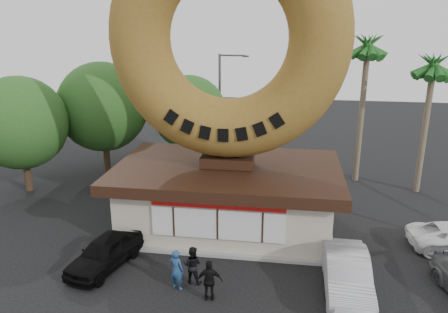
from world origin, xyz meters
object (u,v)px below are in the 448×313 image
person_center (192,265)px  person_right (210,281)px  car_silver (347,275)px  person_left (176,270)px  car_black (105,252)px  donut_shop (227,194)px  street_lamp (222,104)px  giant_donut (228,39)px

person_center → person_right: bearing=134.9°
person_right → car_silver: (5.20, 1.29, -0.05)m
person_left → person_right: size_ratio=1.03×
person_left → person_center: 0.73m
car_black → car_silver: bearing=13.1°
person_center → car_silver: (6.10, 0.25, -0.02)m
donut_shop → person_center: size_ratio=6.99×
donut_shop → street_lamp: street_lamp is taller
person_right → car_silver: size_ratio=0.35×
person_left → person_right: (1.42, -0.53, -0.02)m
giant_donut → car_silver: bearing=-42.9°
person_left → car_black: bearing=1.8°
person_left → car_silver: bearing=-153.9°
donut_shop → person_left: size_ratio=6.55×
person_center → car_black: (-3.99, 0.61, -0.11)m
street_lamp → car_silver: size_ratio=1.69×
donut_shop → person_center: donut_shop is taller
street_lamp → car_black: bearing=-100.8°
person_right → car_black: size_ratio=0.41×
giant_donut → street_lamp: giant_donut is taller
giant_donut → person_right: size_ratio=6.74×
donut_shop → street_lamp: (-1.86, 10.02, 2.72)m
street_lamp → person_right: street_lamp is taller
donut_shop → car_black: size_ratio=2.78×
street_lamp → person_left: 16.24m
person_left → car_black: (-3.46, 1.11, -0.17)m
person_center → car_black: 4.03m
person_center → person_right: (0.90, -1.04, 0.03)m
person_center → car_black: size_ratio=0.40×
donut_shop → person_center: (-0.66, -5.29, -0.97)m
person_center → person_right: person_right is taller
donut_shop → person_center: bearing=-97.1°
person_center → car_silver: person_center is taller
donut_shop → car_silver: (5.43, -5.04, -0.99)m
car_black → car_silver: car_silver is taller
car_black → street_lamp: bearing=94.4°
street_lamp → person_center: bearing=-85.5°
giant_donut → street_lamp: bearing=100.5°
donut_shop → giant_donut: giant_donut is taller
car_black → person_right: bearing=-3.5°
person_left → car_silver: 6.66m
donut_shop → giant_donut: size_ratio=1.00×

